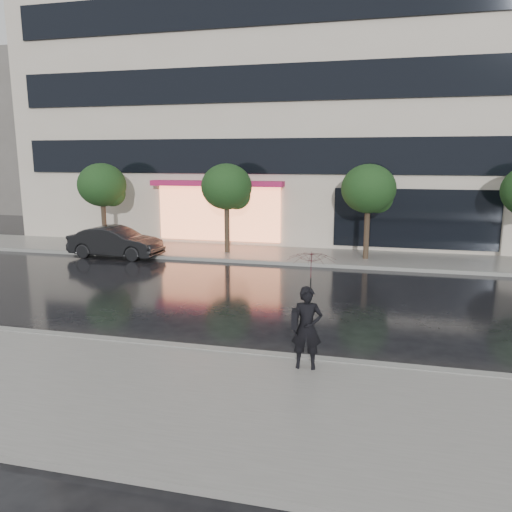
% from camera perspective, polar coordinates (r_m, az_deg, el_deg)
% --- Properties ---
extents(ground, '(120.00, 120.00, 0.00)m').
position_cam_1_polar(ground, '(12.07, -3.60, -9.33)').
color(ground, black).
rests_on(ground, ground).
extents(sidewalk_near, '(60.00, 4.50, 0.12)m').
position_cam_1_polar(sidewalk_near, '(9.26, -9.84, -15.72)').
color(sidewalk_near, slate).
rests_on(sidewalk_near, ground).
extents(sidewalk_far, '(60.00, 3.50, 0.12)m').
position_cam_1_polar(sidewalk_far, '(21.71, 4.48, 0.07)').
color(sidewalk_far, slate).
rests_on(sidewalk_far, ground).
extents(curb_near, '(60.00, 0.25, 0.14)m').
position_cam_1_polar(curb_near, '(11.16, -5.16, -10.72)').
color(curb_near, gray).
rests_on(curb_near, ground).
extents(curb_far, '(60.00, 0.25, 0.14)m').
position_cam_1_polar(curb_far, '(20.02, 3.67, -0.84)').
color(curb_far, gray).
rests_on(curb_far, ground).
extents(office_building, '(30.00, 12.76, 18.00)m').
position_cam_1_polar(office_building, '(29.35, 7.39, 20.44)').
color(office_building, beige).
rests_on(office_building, ground).
extents(tree_far_west, '(2.20, 2.20, 3.99)m').
position_cam_1_polar(tree_far_west, '(24.24, -17.03, 7.60)').
color(tree_far_west, '#33261C').
rests_on(tree_far_west, ground).
extents(tree_mid_west, '(2.20, 2.20, 3.99)m').
position_cam_1_polar(tree_mid_west, '(21.80, -3.21, 7.72)').
color(tree_mid_west, '#33261C').
rests_on(tree_mid_west, ground).
extents(tree_mid_east, '(2.20, 2.20, 3.99)m').
position_cam_1_polar(tree_mid_east, '(20.85, 12.90, 7.30)').
color(tree_mid_east, '#33261C').
rests_on(tree_mid_east, ground).
extents(parked_car, '(4.10, 1.61, 1.33)m').
position_cam_1_polar(parked_car, '(22.26, -15.74, 1.54)').
color(parked_car, black).
rests_on(parked_car, ground).
extents(pedestrian_with_umbrella, '(1.05, 1.06, 2.35)m').
position_cam_1_polar(pedestrian_with_umbrella, '(9.70, 6.12, -4.12)').
color(pedestrian_with_umbrella, black).
rests_on(pedestrian_with_umbrella, sidewalk_near).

